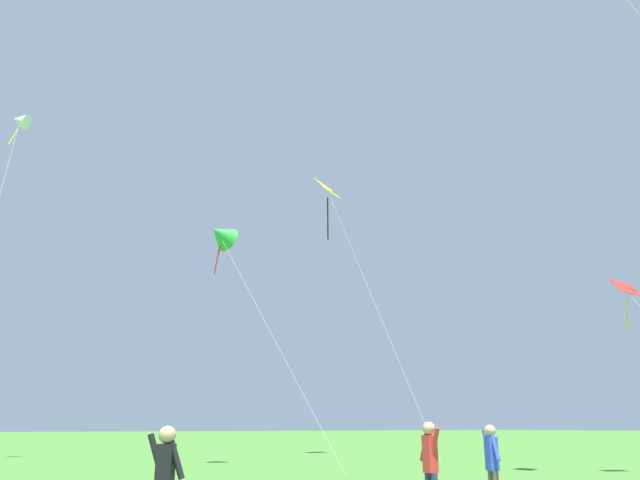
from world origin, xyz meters
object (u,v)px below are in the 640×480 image
Objects in this scene: person_in_blue_jacket at (492,461)px; kite_white_distant at (20,121)px; kite_green_small at (221,235)px; person_with_spool at (430,462)px; person_in_red_shirt at (164,480)px; kite_red_high at (629,297)px; kite_yellow_diamond at (329,201)px.

kite_white_distant is at bearing 107.65° from person_in_blue_jacket.
person_with_spool is at bearing -96.91° from kite_green_small.
person_in_red_shirt is 0.99× the size of person_in_blue_jacket.
kite_red_high is 0.65× the size of kite_green_small.
person_with_spool is 1.03× the size of person_in_blue_jacket.
person_with_spool is at bearing 11.71° from person_in_red_shirt.
kite_green_small is 6.59× the size of person_in_red_shirt.
kite_white_distant is 1.68× the size of kite_green_small.
person_with_spool is (-11.50, -23.83, -14.50)m from kite_yellow_diamond.
person_in_red_shirt is (-7.41, -19.04, -9.40)m from kite_green_small.
person_in_red_shirt is (-16.73, -24.91, -14.55)m from kite_yellow_diamond.
person_in_blue_jacket reaches higher than person_in_red_shirt.
person_with_spool is (5.23, 1.08, 0.04)m from person_in_red_shirt.
person_in_blue_jacket is (1.71, 0.22, -0.03)m from person_with_spool.
kite_yellow_diamond is at bearing 99.00° from kite_red_high.
person_in_blue_jacket is (6.94, 1.30, 0.01)m from person_in_red_shirt.
kite_green_small reaches higher than person_in_red_shirt.
person_in_blue_jacket is at bearing 10.62° from person_in_red_shirt.
kite_red_high is 20.57m from kite_yellow_diamond.
kite_white_distant is 32.59m from person_with_spool.
person_with_spool reaches higher than person_in_blue_jacket.
person_in_red_shirt is (-19.62, -6.69, -5.44)m from kite_red_high.
kite_red_high is 0.39× the size of kite_white_distant.
kite_white_distant is 32.86m from person_in_red_shirt.
kite_red_high is at bearing -81.00° from kite_yellow_diamond.
person_in_red_shirt is 5.34m from person_with_spool.
kite_red_high is at bearing 21.30° from person_with_spool.
kite_red_high reaches higher than person_in_blue_jacket.
kite_green_small reaches higher than person_in_blue_jacket.
kite_white_distant is 11.03× the size of person_in_red_shirt.
kite_yellow_diamond is (-2.88, 18.22, 9.10)m from kite_red_high.
kite_white_distant is 10.59× the size of person_with_spool.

